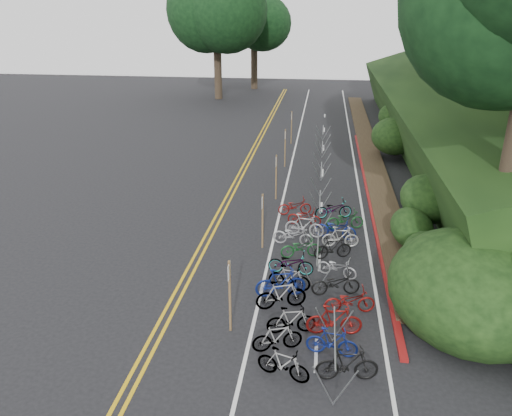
% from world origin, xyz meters
% --- Properties ---
extents(ground, '(120.00, 120.00, 0.00)m').
position_xyz_m(ground, '(0.00, 0.00, 0.00)').
color(ground, black).
rests_on(ground, ground).
extents(road_markings, '(7.47, 80.00, 0.01)m').
position_xyz_m(road_markings, '(0.63, 10.10, 0.00)').
color(road_markings, gold).
rests_on(road_markings, ground).
extents(red_curb, '(0.25, 28.00, 0.10)m').
position_xyz_m(red_curb, '(5.70, 12.00, 0.05)').
color(red_curb, maroon).
rests_on(red_curb, ground).
extents(embankment, '(14.30, 48.14, 9.11)m').
position_xyz_m(embankment, '(12.96, 19.04, 2.57)').
color(embankment, black).
rests_on(embankment, ground).
extents(bike_rack_front, '(1.17, 2.93, 1.24)m').
position_xyz_m(bike_rack_front, '(3.59, -2.63, 0.89)').
color(bike_rack_front, gray).
rests_on(bike_rack_front, ground).
extents(bike_racks_rest, '(1.14, 23.00, 1.17)m').
position_xyz_m(bike_racks_rest, '(3.00, 13.00, 0.85)').
color(bike_racks_rest, gray).
rests_on(bike_racks_rest, ground).
extents(signpost_near, '(0.08, 0.40, 2.55)m').
position_xyz_m(signpost_near, '(0.31, -1.11, 1.46)').
color(signpost_near, brown).
rests_on(signpost_near, ground).
extents(signposts_rest, '(0.08, 18.40, 2.50)m').
position_xyz_m(signposts_rest, '(0.60, 14.00, 1.43)').
color(signposts_rest, brown).
rests_on(signposts_rest, ground).
extents(bike_front, '(0.99, 1.93, 1.12)m').
position_xyz_m(bike_front, '(1.73, 1.18, 0.56)').
color(bike_front, navy).
rests_on(bike_front, ground).
extents(bike_valet, '(3.48, 13.79, 1.08)m').
position_xyz_m(bike_valet, '(2.98, 3.18, 0.48)').
color(bike_valet, slate).
rests_on(bike_valet, ground).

